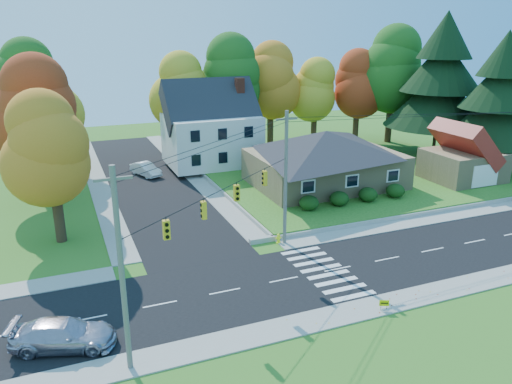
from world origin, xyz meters
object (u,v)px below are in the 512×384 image
silver_sedan (63,334)px  fire_hydrant (279,239)px  white_car (146,169)px  ranch_house (325,157)px

silver_sedan → fire_hydrant: 17.22m
silver_sedan → white_car: (9.53, 29.76, -0.04)m
white_car → fire_hydrant: white_car is taller
white_car → fire_hydrant: size_ratio=5.62×
ranch_house → silver_sedan: (-25.32, -18.30, -2.49)m
ranch_house → fire_hydrant: 14.81m
silver_sedan → white_car: silver_sedan is taller
ranch_house → silver_sedan: ranch_house is taller
silver_sedan → ranch_house: bearing=-35.9°
ranch_house → white_car: size_ratio=3.40×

